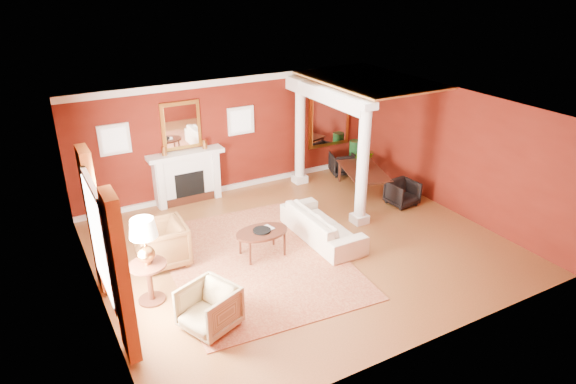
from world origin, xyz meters
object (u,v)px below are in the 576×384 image
sofa (322,220)px  armchair_leopard (161,242)px  dining_table (364,175)px  side_table (145,246)px  coffee_table (262,233)px  armchair_stripe (209,306)px

sofa → armchair_leopard: 3.34m
sofa → dining_table: (2.27, 1.56, 0.04)m
sofa → side_table: bearing=96.7°
side_table → dining_table: size_ratio=0.94×
coffee_table → dining_table: size_ratio=0.64×
sofa → armchair_leopard: bearing=78.7°
coffee_table → side_table: side_table is taller
coffee_table → dining_table: bearing=22.9°
sofa → coffee_table: 1.43m
armchair_stripe → dining_table: bearing=97.6°
dining_table → armchair_leopard: bearing=116.9°
armchair_leopard → coffee_table: size_ratio=0.88×
armchair_leopard → dining_table: size_ratio=0.56×
armchair_leopard → armchair_stripe: 2.28m
side_table → armchair_leopard: bearing=64.2°
armchair_stripe → coffee_table: size_ratio=0.76×
coffee_table → dining_table: dining_table is taller
side_table → coffee_table: bearing=10.3°
sofa → armchair_stripe: sofa is taller
armchair_stripe → coffee_table: 2.38m
armchair_stripe → side_table: size_ratio=0.52×
armchair_stripe → side_table: 1.50m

